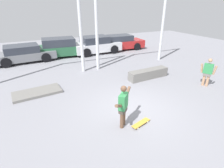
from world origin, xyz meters
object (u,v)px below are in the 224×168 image
grind_box (148,74)px  manual_pad (37,92)px  parked_car_green (61,48)px  parked_car_white (96,45)px  skateboarder (123,105)px  skateboard (141,123)px  bystander (208,72)px  parked_car_grey (24,54)px  parked_car_red (119,43)px

grind_box → manual_pad: 6.09m
parked_car_green → parked_car_white: parked_car_green is taller
skateboarder → skateboard: (0.63, -0.22, -0.80)m
skateboard → parked_car_white: parked_car_white is taller
skateboarder → bystander: (5.58, 1.14, -0.06)m
parked_car_grey → parked_car_white: bearing=-3.1°
parked_car_grey → parked_car_white: size_ratio=1.04×
parked_car_grey → parked_car_red: 8.21m
grind_box → manual_pad: size_ratio=1.13×
skateboarder → skateboard: skateboarder is taller
skateboarder → manual_pad: 4.78m
skateboard → parked_car_red: bearing=50.2°
skateboard → parked_car_red: 11.51m
skateboarder → parked_car_grey: size_ratio=0.36×
grind_box → parked_car_white: size_ratio=0.59×
bystander → grind_box: bearing=13.8°
parked_car_red → parked_car_grey: bearing=-175.2°
bystander → parked_car_green: bearing=2.0°
grind_box → manual_pad: (-6.05, 0.65, -0.20)m
grind_box → parked_car_grey: 9.27m
bystander → parked_car_red: bearing=-28.1°
grind_box → parked_car_red: size_ratio=0.54×
parked_car_grey → grind_box: bearing=-50.1°
parked_car_white → skateboarder: bearing=-107.7°
skateboard → bystander: (4.94, 1.36, 0.74)m
parked_car_grey → parked_car_red: (8.20, 0.40, 0.05)m
parked_car_grey → bystander: size_ratio=2.90×
grind_box → manual_pad: grind_box is taller
grind_box → bystander: bearing=-45.7°
skateboarder → skateboard: bearing=-62.7°
skateboarder → parked_car_white: (2.77, 10.05, -0.15)m
parked_car_green → skateboarder: bearing=-84.4°
parked_car_red → manual_pad: bearing=-138.6°
skateboard → skateboarder: bearing=144.5°
skateboard → bystander: bearing=-1.1°
parked_car_green → parked_car_white: size_ratio=1.11×
parked_car_white → parked_car_red: 2.44m
parked_car_red → bystander: size_ratio=3.06×
grind_box → parked_car_red: bearing=76.2°
parked_car_white → parked_car_red: size_ratio=0.91×
skateboard → grind_box: size_ratio=0.33×
parked_car_grey → manual_pad: bearing=-90.4°
parked_car_green → skateboard: bearing=-81.0°
parked_car_red → skateboarder: bearing=-114.7°
grind_box → bystander: size_ratio=1.66×
parked_car_red → bystander: bearing=-85.6°
manual_pad → parked_car_grey: 6.02m
parked_car_red → bystander: bystander is taller
manual_pad → parked_car_green: 6.79m
manual_pad → parked_car_grey: bearing=94.0°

